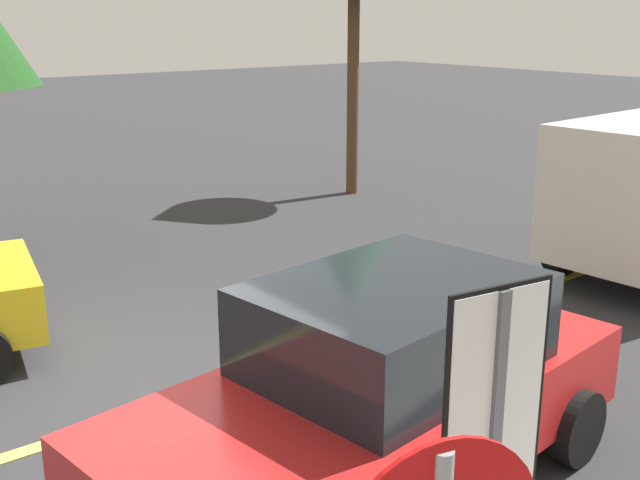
{
  "coord_description": "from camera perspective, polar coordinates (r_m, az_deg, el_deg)",
  "views": [
    {
      "loc": [
        -2.84,
        -6.17,
        3.57
      ],
      "look_at": [
        2.4,
        0.71,
        1.06
      ],
      "focal_mm": 43.91,
      "sensor_mm": 36.0,
      "label": 1
    }
  ],
  "objects": [
    {
      "name": "car_red_far_lane",
      "position": [
        6.02,
        4.38,
        -10.89
      ],
      "size": [
        4.56,
        2.48,
        1.67
      ],
      "color": "red",
      "rests_on": "ground_plane"
    },
    {
      "name": "lane_marking_centre",
      "position": [
        9.21,
        5.72,
        -6.64
      ],
      "size": [
        28.0,
        0.16,
        0.01
      ],
      "primitive_type": "cube",
      "color": "#E0D14C"
    },
    {
      "name": "speed_limit_sign",
      "position": [
        3.55,
        12.35,
        -14.83
      ],
      "size": [
        0.54,
        0.09,
        2.52
      ],
      "color": "#4C4C51",
      "rests_on": "ground_plane"
    },
    {
      "name": "ground_plane",
      "position": [
        7.67,
        -11.33,
        -11.87
      ],
      "size": [
        80.0,
        80.0,
        0.0
      ],
      "primitive_type": "plane",
      "color": "#2D2D30"
    }
  ]
}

